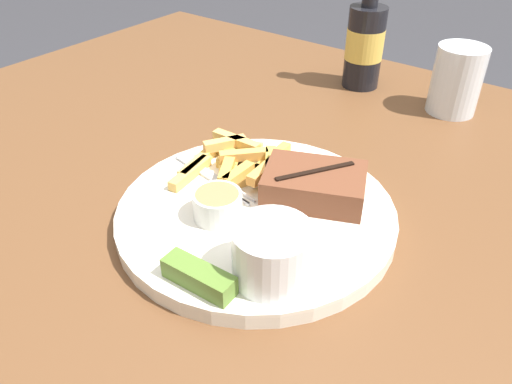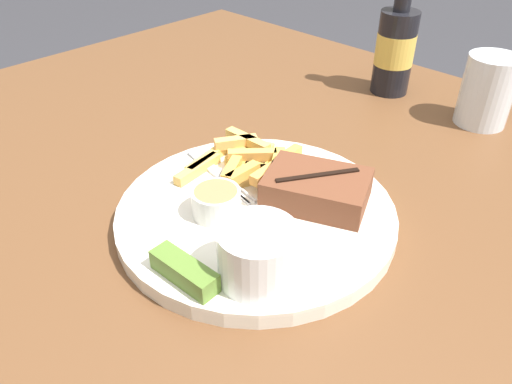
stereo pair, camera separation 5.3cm
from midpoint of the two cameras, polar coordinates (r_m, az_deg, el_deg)
name	(u,v)px [view 1 (the left image)]	position (r m, az deg, el deg)	size (l,w,h in m)	color
dining_table	(256,270)	(0.60, -2.54, -9.05)	(1.29, 1.08, 0.74)	brown
dinner_plate	(256,214)	(0.54, -2.77, -2.60)	(0.30, 0.30, 0.02)	silver
steak_portion	(314,184)	(0.54, 3.94, 0.78)	(0.13, 0.11, 0.03)	brown
fries_pile	(238,162)	(0.59, -4.58, 3.33)	(0.13, 0.16, 0.02)	#EFAA59
coleslaw_cup	(272,251)	(0.44, -1.57, -6.86)	(0.07, 0.07, 0.05)	white
dipping_sauce_cup	(218,204)	(0.52, -7.33, -1.48)	(0.05, 0.05, 0.03)	silver
pickle_spear	(199,277)	(0.45, -9.94, -9.66)	(0.07, 0.03, 0.02)	#567A2D
fork_utensil	(210,176)	(0.59, -7.81, 1.75)	(0.13, 0.04, 0.00)	#B7B7BC
beer_bottle	(365,42)	(0.85, 10.57, 16.48)	(0.06, 0.06, 0.21)	black
drinking_glass	(457,80)	(0.80, 20.21, 11.87)	(0.07, 0.07, 0.10)	silver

